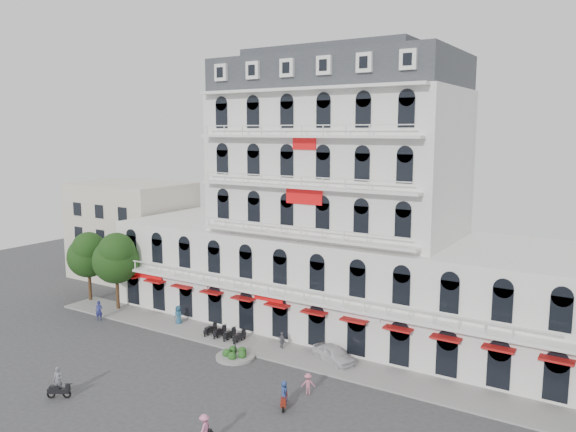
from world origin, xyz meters
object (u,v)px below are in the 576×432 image
at_px(parked_car, 333,354).
at_px(rider_east, 284,395).
at_px(rider_west, 58,384).
at_px(rider_center, 204,430).

distance_m(parked_car, rider_east, 8.47).
bearing_deg(rider_west, parked_car, 16.15).
relative_size(parked_car, rider_west, 1.83).
relative_size(rider_west, rider_east, 1.16).
bearing_deg(rider_center, rider_west, -97.97).
distance_m(rider_west, rider_east, 15.78).
bearing_deg(rider_east, parked_car, -22.44).
xyz_separation_m(parked_car, rider_west, (-13.37, -15.59, 0.33)).
xyz_separation_m(rider_east, rider_center, (-1.37, -6.51, 0.17)).
bearing_deg(parked_car, rider_east, -150.83).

